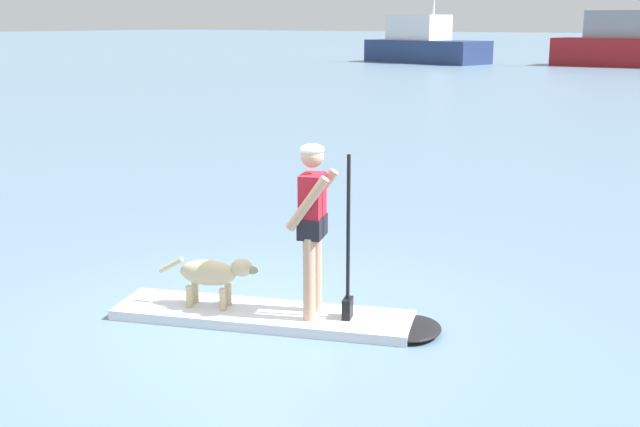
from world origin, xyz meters
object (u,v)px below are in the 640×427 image
Objects in this scene: person_paddler at (314,218)px; dog at (213,274)px; moored_boat_port at (630,45)px; paddleboard at (284,317)px; moored_boat_outer at (424,45)px.

person_paddler is 1.68× the size of dog.
moored_boat_port is at bearing 100.13° from dog.
person_paddler is at bearing 21.39° from dog.
person_paddler is (0.28, 0.11, 1.03)m from paddleboard.
moored_boat_port is (-8.84, 49.50, 0.93)m from dog.
paddleboard is at bearing -158.61° from person_paddler.
dog is at bearing -79.87° from moored_boat_port.
person_paddler is at bearing 21.39° from paddleboard.
dog is 0.10× the size of moored_boat_outer.
moored_boat_port reaches higher than paddleboard.
moored_boat_outer is at bearing 116.69° from person_paddler.
dog is at bearing -158.61° from paddleboard.
person_paddler is 51.79m from moored_boat_outer.
person_paddler is at bearing -78.70° from moored_boat_port.
moored_boat_outer is at bearing 115.54° from dog.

